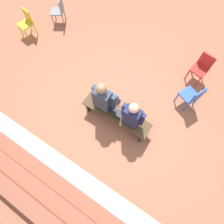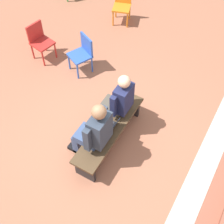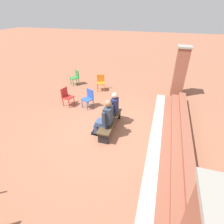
% 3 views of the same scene
% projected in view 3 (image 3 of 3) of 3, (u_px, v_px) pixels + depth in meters
% --- Properties ---
extents(ground_plane, '(60.00, 60.00, 0.00)m').
position_uv_depth(ground_plane, '(107.00, 131.00, 6.57)').
color(ground_plane, '#9E6047').
extents(concrete_strip, '(7.25, 0.40, 0.01)m').
position_uv_depth(concrete_strip, '(156.00, 138.00, 6.22)').
color(concrete_strip, '#B7B2A8').
rests_on(concrete_strip, ground).
extents(brick_steps, '(6.45, 0.90, 0.45)m').
position_uv_depth(brick_steps, '(179.00, 138.00, 5.95)').
color(brick_steps, '#93513D').
rests_on(brick_steps, ground).
extents(brick_pillar_left_of_steps, '(0.64, 0.64, 2.45)m').
position_uv_depth(brick_pillar_left_of_steps, '(180.00, 72.00, 8.63)').
color(brick_pillar_left_of_steps, '#93513D').
rests_on(brick_pillar_left_of_steps, ground).
extents(bench, '(1.80, 0.44, 0.45)m').
position_uv_depth(bench, '(110.00, 122.00, 6.45)').
color(bench, '#4C3823').
rests_on(bench, ground).
extents(person_student, '(0.55, 0.69, 1.35)m').
position_uv_depth(person_student, '(112.00, 108.00, 6.62)').
color(person_student, '#4C473D').
rests_on(person_student, ground).
extents(person_adult, '(0.59, 0.75, 1.43)m').
position_uv_depth(person_adult, '(105.00, 117.00, 5.97)').
color(person_adult, '#384C75').
rests_on(person_adult, ground).
extents(laptop, '(0.32, 0.29, 0.21)m').
position_uv_depth(laptop, '(110.00, 119.00, 6.37)').
color(laptop, black).
rests_on(laptop, bench).
extents(plastic_chair_mid_courtyard, '(0.53, 0.53, 0.84)m').
position_uv_depth(plastic_chair_mid_courtyard, '(101.00, 82.00, 9.54)').
color(plastic_chair_mid_courtyard, orange).
rests_on(plastic_chair_mid_courtyard, ground).
extents(plastic_chair_far_right, '(0.56, 0.56, 0.84)m').
position_uv_depth(plastic_chair_far_right, '(89.00, 97.00, 7.88)').
color(plastic_chair_far_right, '#2D56B7').
rests_on(plastic_chair_far_right, ground).
extents(plastic_chair_near_bench_left, '(0.59, 0.59, 0.84)m').
position_uv_depth(plastic_chair_near_bench_left, '(76.00, 77.00, 10.21)').
color(plastic_chair_near_bench_left, '#2D893D').
rests_on(plastic_chair_near_bench_left, ground).
extents(plastic_chair_by_pillar, '(0.50, 0.50, 0.84)m').
position_uv_depth(plastic_chair_by_pillar, '(67.00, 96.00, 8.03)').
color(plastic_chair_by_pillar, red).
rests_on(plastic_chair_by_pillar, ground).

